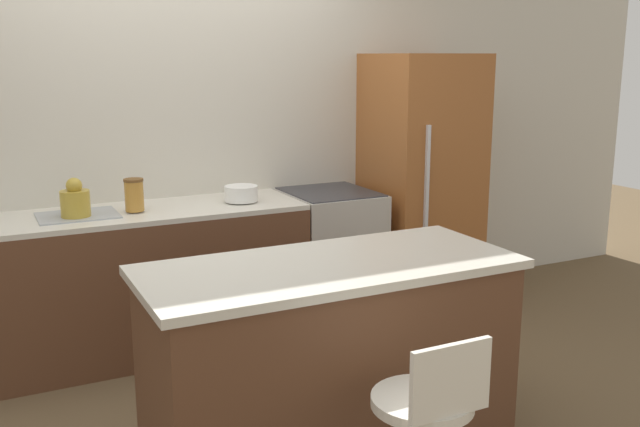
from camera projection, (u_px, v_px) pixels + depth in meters
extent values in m
plane|color=brown|center=(208.00, 362.00, 4.24)|extent=(14.00, 14.00, 0.00)
cube|color=beige|center=(169.00, 133.00, 4.55)|extent=(8.00, 0.06, 2.60)
cube|color=brown|center=(142.00, 284.00, 4.31)|extent=(1.96, 0.63, 0.86)
cube|color=beige|center=(138.00, 213.00, 4.21)|extent=(1.96, 0.63, 0.03)
cube|color=#9EA3A8|center=(78.00, 215.00, 4.06)|extent=(0.44, 0.35, 0.01)
cube|color=brown|center=(329.00, 360.00, 3.25)|extent=(1.62, 0.69, 0.85)
cube|color=beige|center=(330.00, 267.00, 3.15)|extent=(1.69, 0.73, 0.04)
cube|color=#B7B2A8|center=(330.00, 256.00, 4.86)|extent=(0.58, 0.63, 0.89)
cube|color=black|center=(352.00, 288.00, 4.61)|extent=(0.40, 0.01, 0.31)
cube|color=#333338|center=(330.00, 192.00, 4.76)|extent=(0.55, 0.60, 0.01)
cube|color=#995628|center=(421.00, 183.00, 5.05)|extent=(0.69, 0.67, 1.80)
cube|color=silver|center=(427.00, 187.00, 4.66)|extent=(0.02, 0.02, 0.81)
cylinder|color=silver|center=(422.00, 401.00, 2.61)|extent=(0.38, 0.38, 0.04)
cube|color=silver|center=(451.00, 380.00, 2.44)|extent=(0.32, 0.02, 0.26)
cylinder|color=#B29333|center=(75.00, 204.00, 4.00)|extent=(0.16, 0.16, 0.15)
sphere|color=#B29333|center=(74.00, 186.00, 3.98)|extent=(0.09, 0.09, 0.09)
cylinder|color=white|center=(241.00, 193.00, 4.43)|extent=(0.21, 0.21, 0.10)
cylinder|color=#B77F33|center=(134.00, 196.00, 4.14)|extent=(0.11, 0.11, 0.17)
cylinder|color=brown|center=(133.00, 180.00, 4.12)|extent=(0.11, 0.11, 0.02)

